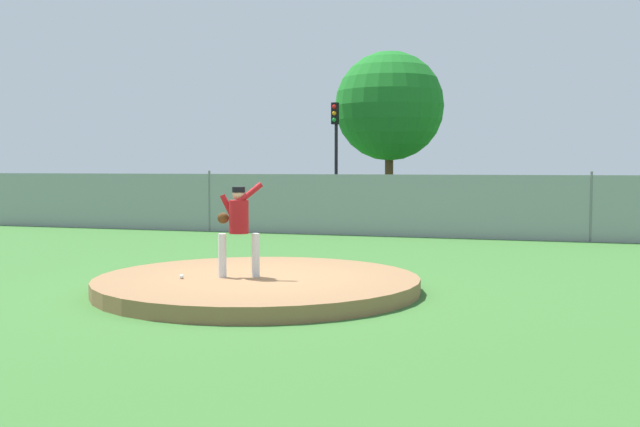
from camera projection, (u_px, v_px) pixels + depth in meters
ground_plane at (351, 251)px, 17.90m from camera, size 80.00×80.00×0.00m
asphalt_strip at (412, 225)px, 26.01m from camera, size 44.00×7.00×0.01m
pitchers_mound at (258, 284)px, 12.17m from camera, size 5.31×5.31×0.24m
pitcher_youth at (238, 222)px, 12.04m from camera, size 0.81×0.34×1.56m
baseball at (182, 276)px, 11.92m from camera, size 0.07×0.07×0.07m
chainlink_fence at (386, 205)px, 21.66m from camera, size 28.30×0.07×1.91m
parked_car_burgundy at (368, 203)px, 26.05m from camera, size 2.04×4.11×1.58m
traffic_cone_orange at (447, 223)px, 23.50m from camera, size 0.40×0.40×0.55m
traffic_light_near at (336, 138)px, 31.09m from camera, size 0.28×0.46×4.70m
tree_broad_right at (389, 106)px, 33.55m from camera, size 4.93×4.93×7.23m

